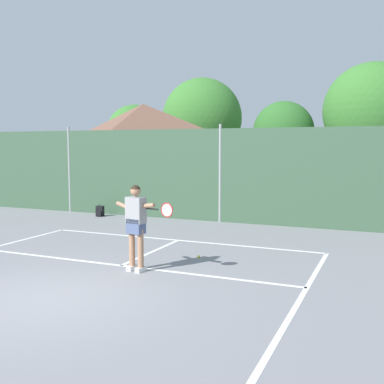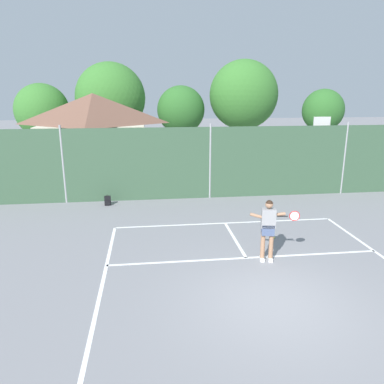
% 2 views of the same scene
% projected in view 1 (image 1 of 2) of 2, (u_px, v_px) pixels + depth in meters
% --- Properties ---
extents(ground_plane, '(120.00, 120.00, 0.00)m').
position_uv_depth(ground_plane, '(46.00, 299.00, 8.05)').
color(ground_plane, gray).
extents(court_markings, '(8.30, 11.10, 0.01)m').
position_uv_depth(court_markings, '(69.00, 289.00, 8.64)').
color(court_markings, white).
rests_on(court_markings, ground).
extents(chainlink_fence, '(26.09, 0.09, 3.43)m').
position_uv_depth(chainlink_fence, '(220.00, 175.00, 16.11)').
color(chainlink_fence, '#38563D').
rests_on(chainlink_fence, ground).
extents(clubhouse_building, '(5.91, 4.84, 4.71)m').
position_uv_depth(clubhouse_building, '(143.00, 151.00, 22.58)').
color(clubhouse_building, beige).
rests_on(clubhouse_building, ground).
extents(treeline_backdrop, '(24.59, 4.62, 7.11)m').
position_uv_depth(treeline_backdrop, '(277.00, 121.00, 26.61)').
color(treeline_backdrop, brown).
rests_on(treeline_backdrop, ground).
extents(tennis_player, '(1.44, 0.32, 1.85)m').
position_uv_depth(tennis_player, '(136.00, 220.00, 9.76)').
color(tennis_player, silver).
rests_on(tennis_player, ground).
extents(tennis_ball, '(0.07, 0.07, 0.07)m').
position_uv_depth(tennis_ball, '(199.00, 257.00, 11.02)').
color(tennis_ball, '#CCE033').
rests_on(tennis_ball, ground).
extents(backpack_black, '(0.30, 0.26, 0.46)m').
position_uv_depth(backpack_black, '(100.00, 211.00, 17.49)').
color(backpack_black, black).
rests_on(backpack_black, ground).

